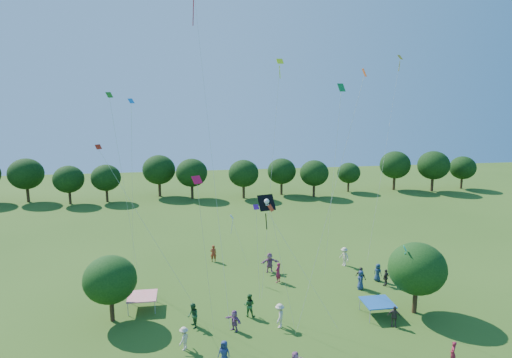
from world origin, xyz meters
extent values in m
cylinder|color=#422B19|center=(-10.25, 17.15, 0.80)|extent=(0.33, 0.33, 1.60)
ellipsoid|color=#163D11|center=(-10.25, 17.15, 3.25)|extent=(3.87, 3.87, 3.48)
cylinder|color=#422B19|center=(12.43, 14.93, 0.86)|extent=(0.36, 0.36, 1.73)
ellipsoid|color=#163D11|center=(12.43, 14.93, 3.57)|extent=(4.34, 4.34, 3.91)
cylinder|color=#422B19|center=(-28.36, 56.56, 1.08)|extent=(0.44, 0.44, 2.15)
ellipsoid|color=black|center=(-28.36, 56.56, 4.35)|extent=(5.17, 5.17, 4.65)
cylinder|color=#422B19|center=(-21.78, 54.28, 0.93)|extent=(0.38, 0.38, 1.87)
ellipsoid|color=black|center=(-21.78, 54.28, 3.77)|extent=(4.48, 4.48, 4.03)
cylinder|color=#422B19|center=(-16.56, 54.89, 0.92)|extent=(0.38, 0.38, 1.84)
ellipsoid|color=black|center=(-16.56, 54.89, 3.72)|extent=(4.42, 4.42, 3.98)
cylinder|color=#422B19|center=(-8.83, 57.29, 1.07)|extent=(0.44, 0.44, 2.14)
ellipsoid|color=black|center=(-8.83, 57.29, 4.33)|extent=(5.14, 5.14, 4.63)
cylinder|color=#422B19|center=(-3.73, 55.12, 1.01)|extent=(0.42, 0.42, 2.03)
ellipsoid|color=black|center=(-3.73, 55.12, 4.09)|extent=(4.86, 4.86, 4.37)
cylinder|color=#422B19|center=(4.25, 54.00, 0.98)|extent=(0.40, 0.40, 1.96)
ellipsoid|color=black|center=(4.25, 54.00, 3.96)|extent=(4.71, 4.71, 4.24)
cylinder|color=#422B19|center=(10.62, 55.53, 0.96)|extent=(0.39, 0.39, 1.91)
ellipsoid|color=black|center=(10.62, 55.53, 3.87)|extent=(4.59, 4.59, 4.13)
cylinder|color=#422B19|center=(15.42, 53.36, 0.94)|extent=(0.39, 0.39, 1.89)
ellipsoid|color=black|center=(15.42, 53.36, 3.82)|extent=(4.54, 4.54, 4.08)
cylinder|color=#422B19|center=(22.08, 55.90, 0.79)|extent=(0.33, 0.33, 1.58)
ellipsoid|color=black|center=(22.08, 55.90, 3.20)|extent=(3.80, 3.80, 3.42)
cylinder|color=#422B19|center=(30.27, 56.13, 1.07)|extent=(0.44, 0.44, 2.13)
ellipsoid|color=black|center=(30.27, 56.13, 4.31)|extent=(5.12, 5.12, 4.61)
cylinder|color=#422B19|center=(36.10, 54.14, 1.09)|extent=(0.45, 0.45, 2.18)
ellipsoid|color=black|center=(36.10, 54.14, 4.41)|extent=(5.24, 5.24, 4.72)
cylinder|color=#422B19|center=(42.14, 55.19, 0.91)|extent=(0.37, 0.37, 1.81)
ellipsoid|color=black|center=(42.14, 55.19, 3.66)|extent=(4.35, 4.35, 3.91)
cube|color=red|center=(-8.20, 18.75, 1.05)|extent=(2.20, 2.20, 0.08)
cylinder|color=#999999|center=(-9.20, 17.75, 0.55)|extent=(0.05, 0.05, 1.10)
cylinder|color=#999999|center=(-7.20, 17.75, 0.55)|extent=(0.05, 0.05, 1.10)
cylinder|color=#999999|center=(-9.20, 19.75, 0.55)|extent=(0.05, 0.05, 1.10)
cylinder|color=#999999|center=(-7.20, 19.75, 0.55)|extent=(0.05, 0.05, 1.10)
cube|color=#174E9A|center=(9.43, 14.96, 1.05)|extent=(2.20, 2.20, 0.08)
cylinder|color=#999999|center=(8.43, 13.96, 0.55)|extent=(0.05, 0.05, 1.10)
cylinder|color=#999999|center=(10.43, 13.96, 0.55)|extent=(0.05, 0.05, 1.10)
cylinder|color=#999999|center=(8.43, 15.96, 0.55)|extent=(0.05, 0.05, 1.10)
cylinder|color=#999999|center=(10.43, 15.96, 0.55)|extent=(0.05, 0.05, 1.10)
imported|color=#1A304D|center=(12.05, 20.94, 0.80)|extent=(0.79, 0.89, 1.60)
imported|color=maroon|center=(11.47, 8.30, 0.76)|extent=(0.59, 0.67, 1.51)
imported|color=#214E28|center=(-4.37, 15.27, 0.91)|extent=(0.64, 0.97, 1.83)
imported|color=beige|center=(10.31, 24.82, 0.93)|extent=(0.97, 1.33, 1.85)
imported|color=#474039|center=(10.01, 19.80, 0.93)|extent=(0.94, 1.19, 1.85)
imported|color=#884F83|center=(-1.50, 14.38, 0.77)|extent=(1.34, 1.42, 1.54)
imported|color=navy|center=(9.90, 19.54, 0.84)|extent=(0.68, 0.92, 1.67)
imported|color=maroon|center=(3.21, 22.01, 0.90)|extent=(0.78, 0.79, 1.81)
imported|color=#265929|center=(-0.17, 16.30, 0.89)|extent=(0.98, 0.71, 1.78)
imported|color=beige|center=(-5.01, 12.50, 0.79)|extent=(0.94, 1.13, 1.59)
imported|color=#38302C|center=(12.33, 19.85, 0.76)|extent=(0.95, 0.86, 1.51)
imported|color=navy|center=(-2.55, 10.36, 0.82)|extent=(0.92, 0.77, 1.64)
imported|color=maroon|center=(-2.13, 27.87, 0.84)|extent=(0.66, 0.45, 1.69)
imported|color=#245323|center=(-9.80, 22.45, 0.95)|extent=(1.04, 0.99, 1.89)
imported|color=beige|center=(1.77, 14.34, 0.90)|extent=(0.96, 1.29, 1.80)
imported|color=#3D3431|center=(9.92, 13.20, 0.79)|extent=(1.01, 0.73, 1.57)
imported|color=#8C5276|center=(2.91, 24.40, 0.93)|extent=(1.78, 0.76, 1.86)
cube|color=black|center=(0.61, 13.47, 9.50)|extent=(1.24, 0.88, 0.96)
cube|color=black|center=(0.61, 13.52, 8.20)|extent=(0.18, 0.26, 1.18)
sphere|color=white|center=(0.61, 13.41, 9.60)|extent=(0.35, 0.35, 0.35)
cylinder|color=white|center=(0.61, 13.41, 9.32)|extent=(0.25, 0.49, 0.32)
cylinder|color=white|center=(0.61, 13.41, 9.32)|extent=(0.25, 0.49, 0.32)
cylinder|color=beige|center=(2.83, 12.39, 5.17)|extent=(4.46, 2.17, 7.74)
cube|color=red|center=(-3.66, 20.28, 22.90)|extent=(0.20, 0.64, 2.94)
cylinder|color=beige|center=(-2.82, 16.25, 12.92)|extent=(1.69, 7.96, 23.25)
cube|color=red|center=(-3.99, 8.39, 12.17)|extent=(0.60, 0.54, 0.38)
cylinder|color=beige|center=(-3.52, 10.42, 6.63)|extent=(0.96, 4.07, 10.67)
cube|color=#FF350D|center=(-0.12, 8.05, 10.58)|extent=(0.41, 0.45, 0.33)
cylinder|color=beige|center=(1.01, 9.55, 5.86)|extent=(2.29, 3.03, 9.12)
cube|color=gold|center=(15.87, 26.94, 19.81)|extent=(0.66, 0.62, 0.43)
cube|color=gold|center=(15.87, 26.99, 18.98)|extent=(0.09, 0.22, 0.94)
cylinder|color=beige|center=(13.84, 24.83, 10.44)|extent=(4.09, 4.24, 18.28)
cube|color=#287C16|center=(-9.89, 19.68, 16.42)|extent=(0.53, 0.55, 0.40)
cylinder|color=beige|center=(-9.43, 21.51, 8.76)|extent=(0.94, 3.69, 14.92)
cube|color=#157ED6|center=(-8.46, 20.45, 15.96)|extent=(0.51, 0.52, 0.36)
cylinder|color=beige|center=(-8.90, 21.81, 8.54)|extent=(0.88, 2.75, 14.47)
cube|color=#62178F|center=(0.31, 15.96, 8.57)|extent=(0.46, 0.35, 0.32)
cylinder|color=beige|center=(0.48, 16.17, 4.85)|extent=(0.36, 0.43, 7.10)
cube|color=silver|center=(-0.64, 23.99, 5.62)|extent=(0.37, 0.49, 0.35)
cube|color=silver|center=(-0.64, 24.04, 4.67)|extent=(0.22, 0.28, 1.33)
cylinder|color=beige|center=(0.01, 23.56, 3.37)|extent=(1.32, 0.88, 4.14)
cube|color=#0ED5BA|center=(11.05, 14.39, 5.42)|extent=(0.40, 0.49, 0.39)
cube|color=#0ED5BA|center=(11.05, 14.44, 4.82)|extent=(0.10, 0.16, 0.64)
cylinder|color=beige|center=(11.64, 14.14, 3.27)|extent=(1.18, 0.51, 3.94)
cube|color=red|center=(-9.93, 14.39, 13.28)|extent=(0.44, 0.42, 0.28)
cylinder|color=beige|center=(-7.13, 15.40, 7.21)|extent=(5.61, 2.04, 11.83)
cube|color=#FF4F0D|center=(5.72, 10.38, 17.75)|extent=(0.32, 0.54, 0.46)
cylinder|color=beige|center=(4.04, 10.98, 9.42)|extent=(3.38, 1.21, 16.24)
cube|color=#DBFF16|center=(2.47, 18.48, 18.82)|extent=(0.54, 0.40, 0.38)
cube|color=#DBFF16|center=(2.47, 18.53, 18.05)|extent=(0.17, 0.20, 0.91)
cylinder|color=beige|center=(1.65, 17.50, 9.96)|extent=(1.66, 1.99, 17.32)
cube|color=#16792F|center=(6.53, 16.52, 16.94)|extent=(0.69, 0.57, 0.57)
cylinder|color=beige|center=(6.70, 18.31, 8.99)|extent=(0.35, 3.60, 15.38)
camera|label=1|loc=(-4.52, -15.13, 16.82)|focal=32.00mm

